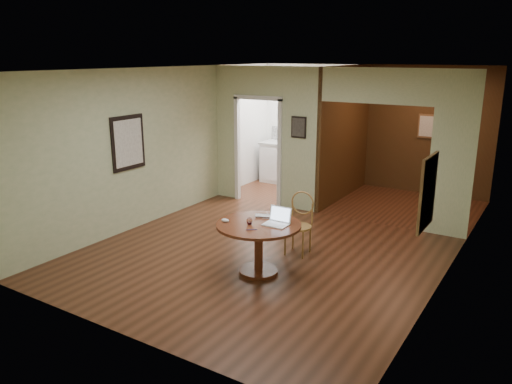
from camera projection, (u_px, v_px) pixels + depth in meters
The scene contains 11 objects.
floor at pixel (255, 259), 7.36m from camera, with size 5.00×5.00×0.00m, color #3F2012.
room_shell at pixel (319, 140), 9.78m from camera, with size 5.20×7.50×5.00m.
dining_table at pixel (259, 236), 6.74m from camera, with size 1.15×1.15×0.72m.
chair at pixel (300, 220), 7.45m from camera, with size 0.43×0.43×0.94m.
open_laptop at pixel (278, 220), 6.66m from camera, with size 0.32×0.28×0.22m.
closed_laptop at pixel (267, 217), 6.91m from camera, with size 0.33×0.21×0.03m, color #B2B2B7.
mouse at pixel (225, 220), 6.74m from camera, with size 0.12×0.06×0.05m, color white.
wine_glass at pixel (250, 221), 6.64m from camera, with size 0.08×0.08×0.09m, color white, non-canonical shape.
pen at pixel (252, 230), 6.44m from camera, with size 0.01×0.01×0.14m, color navy.
kitchen_cabinet at pixel (303, 165), 11.35m from camera, with size 2.06×0.60×0.94m.
grocery_bag at pixel (321, 139), 10.96m from camera, with size 0.34×0.29×0.34m, color beige.
Camera 1 is at (3.64, -5.77, 2.92)m, focal length 35.00 mm.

